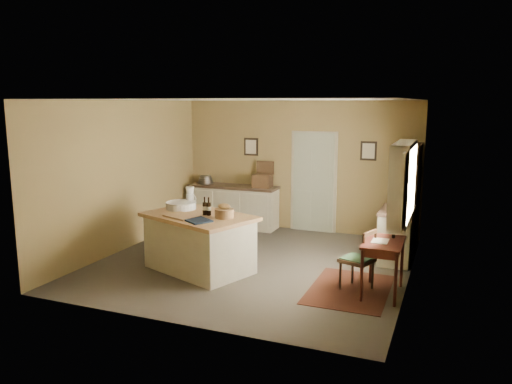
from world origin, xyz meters
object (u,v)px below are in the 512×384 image
desk_chair (357,260)px  shelving_unit (412,196)px  sideboard (234,205)px  right_cabinet (396,235)px  work_island (199,241)px  writing_desk (384,248)px

desk_chair → shelving_unit: size_ratio=0.46×
sideboard → desk_chair: bearing=-40.9°
shelving_unit → right_cabinet: bearing=-99.2°
desk_chair → right_cabinet: bearing=96.7°
work_island → shelving_unit: size_ratio=1.03×
writing_desk → desk_chair: 0.43m
desk_chair → right_cabinet: size_ratio=0.89×
work_island → writing_desk: 2.88m
desk_chair → shelving_unit: 2.62m
sideboard → right_cabinet: (3.54, -1.17, -0.02)m
work_island → right_cabinet: (2.87, 1.66, -0.02)m
desk_chair → right_cabinet: (0.37, 1.58, 0.02)m
right_cabinet → writing_desk: bearing=-90.0°
right_cabinet → desk_chair: bearing=-103.0°
sideboard → writing_desk: bearing=-38.2°
work_island → shelving_unit: bearing=61.1°
desk_chair → shelving_unit: bearing=98.1°
shelving_unit → writing_desk: bearing=-93.4°
right_cabinet → shelving_unit: size_ratio=0.51×
writing_desk → shelving_unit: 2.57m
right_cabinet → shelving_unit: shelving_unit is taller
writing_desk → right_cabinet: (-0.00, 1.62, -0.21)m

